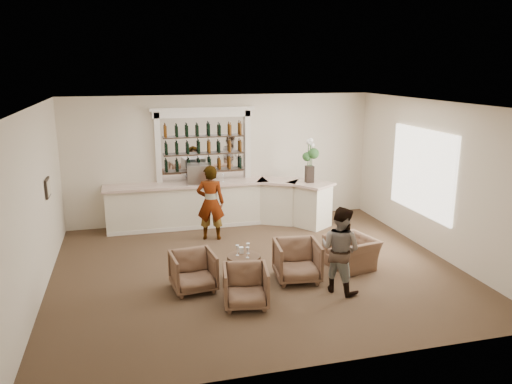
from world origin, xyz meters
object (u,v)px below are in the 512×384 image
sommelier (211,203)px  espresso_machine (199,174)px  guest (340,250)px  armchair_far (351,252)px  armchair_right (297,261)px  cocktail_table (244,268)px  flower_vase (310,158)px  bar_counter (221,204)px  armchair_center (246,286)px  armchair_left (193,271)px

sommelier → espresso_machine: (-0.13, 0.96, 0.50)m
sommelier → guest: sommelier is taller
sommelier → guest: size_ratio=1.12×
sommelier → armchair_far: bearing=150.1°
sommelier → armchair_right: size_ratio=2.10×
cocktail_table → sommelier: bearing=94.8°
flower_vase → bar_counter: bearing=165.5°
bar_counter → flower_vase: (2.19, -0.57, 1.20)m
armchair_center → armchair_left: bearing=141.8°
espresso_machine → guest: bearing=-57.9°
armchair_center → armchair_right: (1.20, 0.78, 0.04)m
bar_counter → armchair_left: 3.86m
espresso_machine → armchair_center: bearing=-80.0°
armchair_center → armchair_right: bearing=42.0°
armchair_left → armchair_center: size_ratio=1.03×
guest → bar_counter: bearing=-19.2°
guest → espresso_machine: size_ratio=2.84×
armchair_left → espresso_machine: size_ratio=1.41×
armchair_far → flower_vase: 3.17m
armchair_right → espresso_machine: (-1.33, 3.71, 1.00)m
bar_counter → cocktail_table: size_ratio=8.88×
sommelier → armchair_right: sommelier is taller
sommelier → guest: 3.84m
bar_counter → flower_vase: bearing=-14.5°
bar_counter → armchair_right: size_ratio=6.73×
espresso_machine → flower_vase: size_ratio=0.50×
armchair_far → espresso_machine: 4.40m
armchair_left → guest: bearing=-21.5°
sommelier → armchair_left: size_ratio=2.25×
bar_counter → armchair_left: size_ratio=7.24×
armchair_left → flower_vase: size_ratio=0.71×
armchair_left → armchair_far: 3.29m
bar_counter → sommelier: sommelier is taller
sommelier → armchair_center: (-0.00, -3.54, -0.54)m
bar_counter → cocktail_table: bar_counter is taller
espresso_machine → sommelier: bearing=-74.0°
armchair_center → flower_vase: bearing=65.4°
cocktail_table → espresso_machine: size_ratio=1.15×
sommelier → espresso_machine: bearing=-68.2°
armchair_center → flower_vase: 4.93m
sommelier → flower_vase: size_ratio=1.59×
guest → armchair_far: bearing=-72.2°
armchair_center → armchair_far: armchair_center is taller
cocktail_table → sommelier: size_ratio=0.36×
guest → armchair_right: (-0.58, 0.64, -0.41)m
bar_counter → espresso_machine: 0.98m
cocktail_table → espresso_machine: 3.66m
bar_counter → armchair_center: (-0.41, -4.50, -0.22)m
armchair_right → sommelier: bearing=119.8°
sommelier → armchair_far: sommelier is taller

